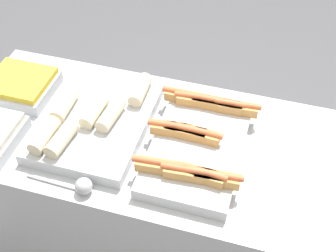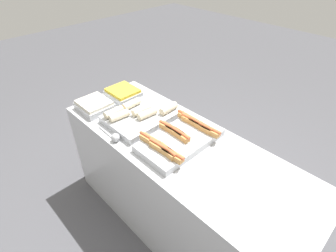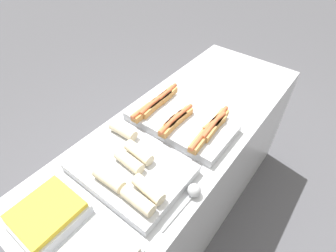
% 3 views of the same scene
% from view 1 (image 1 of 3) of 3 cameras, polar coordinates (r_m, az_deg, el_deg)
% --- Properties ---
extents(counter, '(1.86, 0.68, 0.86)m').
position_cam_1_polar(counter, '(2.01, 3.34, -10.90)').
color(counter, '#B7BABF').
rests_on(counter, ground_plane).
extents(tray_hotdogs, '(0.37, 0.56, 0.10)m').
position_cam_1_polar(tray_hotdogs, '(1.64, 3.75, -1.66)').
color(tray_hotdogs, '#B7BABF').
rests_on(tray_hotdogs, counter).
extents(tray_wraps, '(0.37, 0.51, 0.10)m').
position_cam_1_polar(tray_wraps, '(1.73, -8.95, 0.70)').
color(tray_wraps, '#B7BABF').
rests_on(tray_wraps, counter).
extents(tray_side_back, '(0.25, 0.23, 0.07)m').
position_cam_1_polar(tray_side_back, '(1.95, -17.49, 4.74)').
color(tray_side_back, '#B7BABF').
rests_on(tray_side_back, counter).
extents(serving_spoon_near, '(0.24, 0.06, 0.06)m').
position_cam_1_polar(serving_spoon_near, '(1.55, -10.56, -7.19)').
color(serving_spoon_near, '#B2B5BA').
rests_on(serving_spoon_near, counter).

